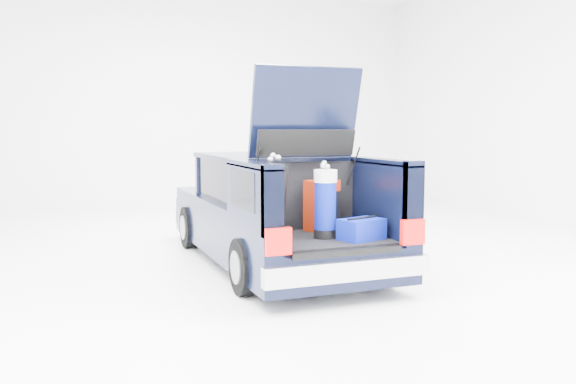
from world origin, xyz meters
name	(u,v)px	position (x,y,z in m)	size (l,w,h in m)	color
ground	(274,263)	(0.00, 0.00, 0.00)	(14.00, 14.00, 0.00)	white
car	(272,212)	(0.00, 0.11, 0.67)	(1.87, 4.65, 2.47)	black
red_suitcase	(322,206)	(0.20, -1.09, 0.89)	(0.43, 0.36, 0.62)	#701403
black_golf_bag	(275,201)	(-0.50, -1.40, 1.01)	(0.32, 0.39, 0.92)	black
blue_golf_bag	(325,203)	(0.03, -1.54, 0.98)	(0.32, 0.32, 0.84)	black
blue_duffel	(362,229)	(0.35, -1.77, 0.71)	(0.54, 0.43, 0.25)	#051182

